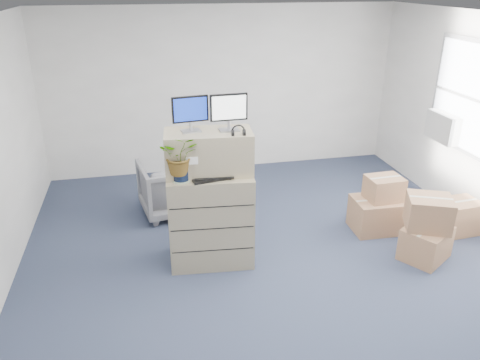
# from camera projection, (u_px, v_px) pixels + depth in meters

# --- Properties ---
(ground) EXTENTS (7.00, 7.00, 0.00)m
(ground) POSITION_uv_depth(u_px,v_px,m) (279.00, 277.00, 5.42)
(ground) COLOR #232D40
(ground) RESTS_ON ground
(wall_back) EXTENTS (6.00, 0.02, 2.80)m
(wall_back) POSITION_uv_depth(u_px,v_px,m) (223.00, 91.00, 8.00)
(wall_back) COLOR beige
(wall_back) RESTS_ON ground
(ac_unit) EXTENTS (0.24, 0.60, 0.40)m
(ac_unit) POSITION_uv_depth(u_px,v_px,m) (445.00, 127.00, 6.75)
(ac_unit) COLOR silver
(ac_unit) RESTS_ON wall_right
(filing_cabinet_lower) EXTENTS (1.02, 0.68, 1.14)m
(filing_cabinet_lower) POSITION_uv_depth(u_px,v_px,m) (211.00, 218.00, 5.54)
(filing_cabinet_lower) COLOR tan
(filing_cabinet_lower) RESTS_ON ground
(filing_cabinet_upper) EXTENTS (1.01, 0.57, 0.49)m
(filing_cabinet_upper) POSITION_uv_depth(u_px,v_px,m) (209.00, 152.00, 5.26)
(filing_cabinet_upper) COLOR tan
(filing_cabinet_upper) RESTS_ON filing_cabinet_lower
(monitor_left) EXTENTS (0.40, 0.18, 0.40)m
(monitor_left) POSITION_uv_depth(u_px,v_px,m) (190.00, 112.00, 5.07)
(monitor_left) COLOR #99999E
(monitor_left) RESTS_ON filing_cabinet_upper
(monitor_right) EXTENTS (0.42, 0.17, 0.41)m
(monitor_right) POSITION_uv_depth(u_px,v_px,m) (229.00, 110.00, 5.10)
(monitor_right) COLOR #99999E
(monitor_right) RESTS_ON filing_cabinet_upper
(headphones) EXTENTS (0.15, 0.03, 0.15)m
(headphones) POSITION_uv_depth(u_px,v_px,m) (238.00, 131.00, 5.03)
(headphones) COLOR black
(headphones) RESTS_ON filing_cabinet_upper
(keyboard) EXTENTS (0.52, 0.29, 0.03)m
(keyboard) POSITION_uv_depth(u_px,v_px,m) (213.00, 178.00, 5.18)
(keyboard) COLOR black
(keyboard) RESTS_ON filing_cabinet_lower
(mouse) EXTENTS (0.11, 0.08, 0.04)m
(mouse) POSITION_uv_depth(u_px,v_px,m) (237.00, 175.00, 5.24)
(mouse) COLOR silver
(mouse) RESTS_ON filing_cabinet_lower
(water_bottle) EXTENTS (0.09, 0.09, 0.31)m
(water_bottle) POSITION_uv_depth(u_px,v_px,m) (220.00, 159.00, 5.31)
(water_bottle) COLOR gray
(water_bottle) RESTS_ON filing_cabinet_lower
(phone_dock) EXTENTS (0.07, 0.06, 0.14)m
(phone_dock) POSITION_uv_depth(u_px,v_px,m) (201.00, 168.00, 5.34)
(phone_dock) COLOR silver
(phone_dock) RESTS_ON filing_cabinet_lower
(external_drive) EXTENTS (0.28, 0.24, 0.07)m
(external_drive) POSITION_uv_depth(u_px,v_px,m) (237.00, 165.00, 5.45)
(external_drive) COLOR black
(external_drive) RESTS_ON filing_cabinet_lower
(tissue_box) EXTENTS (0.24, 0.12, 0.09)m
(tissue_box) POSITION_uv_depth(u_px,v_px,m) (235.00, 160.00, 5.39)
(tissue_box) COLOR #4298E1
(tissue_box) RESTS_ON external_drive
(potted_plant) EXTENTS (0.47, 0.51, 0.43)m
(potted_plant) POSITION_uv_depth(u_px,v_px,m) (180.00, 160.00, 5.03)
(potted_plant) COLOR #95AA89
(potted_plant) RESTS_ON filing_cabinet_lower
(office_chair) EXTENTS (0.94, 0.90, 0.85)m
(office_chair) POSITION_uv_depth(u_px,v_px,m) (170.00, 185.00, 6.76)
(office_chair) COLOR slate
(office_chair) RESTS_ON ground
(cardboard_boxes) EXTENTS (1.65, 1.38, 0.80)m
(cardboard_boxes) POSITION_uv_depth(u_px,v_px,m) (414.00, 218.00, 6.06)
(cardboard_boxes) COLOR #9B6B4B
(cardboard_boxes) RESTS_ON ground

